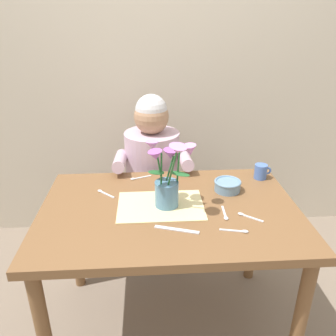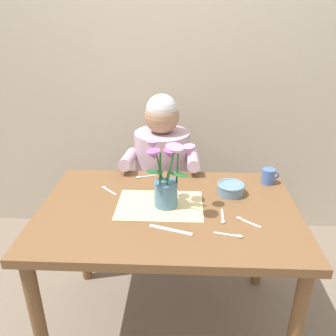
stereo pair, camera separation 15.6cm
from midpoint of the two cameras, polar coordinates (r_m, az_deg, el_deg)
The scene contains 14 objects.
ground_plane at distance 2.08m, azimuth -2.15°, elevation -24.43°, with size 6.00×6.00×0.00m, color #756656.
wood_panel_backdrop at distance 2.44m, azimuth -3.43°, elevation 16.95°, with size 4.00×0.10×2.50m, color beige.
dining_table at distance 1.65m, azimuth -2.50°, elevation -9.57°, with size 1.20×0.80×0.74m.
seated_person at distance 2.22m, azimuth -4.57°, elevation -2.46°, with size 0.45×0.47×1.14m.
striped_placemat at distance 1.61m, azimuth -4.02°, elevation -6.36°, with size 0.40×0.28×0.01m, color beige.
flower_vase at distance 1.54m, azimuth -2.94°, elevation -1.84°, with size 0.24×0.24×0.34m.
ceramic_bowl at distance 1.74m, azimuth 7.38°, elevation -2.93°, with size 0.14×0.14×0.06m.
dinner_knife at distance 1.44m, azimuth -1.67°, elevation -10.32°, with size 0.19×0.02×0.01m, color silver.
coffee_cup at distance 1.90m, azimuth 12.99°, elevation -0.63°, with size 0.09×0.07×0.08m.
spoon_0 at distance 1.56m, azimuth 10.12°, elevation -7.93°, with size 0.10×0.09×0.01m.
spoon_1 at distance 1.76m, azimuth -13.24°, elevation -4.07°, with size 0.10×0.09×0.01m.
spoon_2 at distance 1.88m, azimuth -7.49°, elevation -1.73°, with size 0.12×0.06×0.01m.
spoon_3 at distance 1.45m, azimuth 8.66°, elevation -10.42°, with size 0.12×0.04×0.01m.
spoon_4 at distance 1.55m, azimuth 6.64°, elevation -7.89°, with size 0.02×0.12×0.01m.
Camera 1 is at (-0.10, -1.37, 1.56)m, focal length 36.59 mm.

